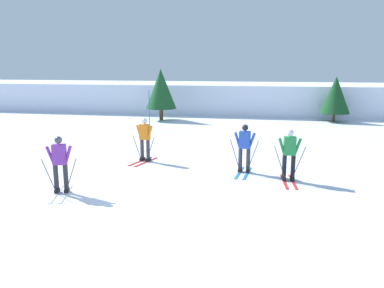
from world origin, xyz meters
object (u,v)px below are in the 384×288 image
Objects in this scene: skier_purple at (60,163)px; skier_green at (289,154)px; trail_marker_pole at (149,110)px; conifer_far_right at (335,95)px; skier_orange at (145,138)px; conifer_far_left at (161,89)px; skier_blue at (245,147)px.

skier_purple is 7.12m from skier_green.
skier_purple is 1.00× the size of skier_green.
conifer_far_right is at bearing 26.00° from trail_marker_pole.
conifer_far_left is (-2.31, 11.13, 1.21)m from skier_orange.
skier_orange is 15.51m from conifer_far_right.
conifer_far_left is 11.55m from conifer_far_right.
skier_purple is 0.50× the size of conifer_far_left.
conifer_far_right reaches higher than skier_orange.
skier_purple is 0.74× the size of trail_marker_pole.
conifer_far_left reaches higher than skier_orange.
conifer_far_left reaches higher than conifer_far_right.
skier_green is at bearing 20.19° from skier_purple.
skier_blue is 4.02m from skier_orange.
skier_blue is 0.74× the size of trail_marker_pole.
skier_blue is at bearing 31.67° from skier_purple.
skier_green is 0.57× the size of conifer_far_right.
conifer_far_right is at bearing 57.84° from skier_purple.
skier_green is 1.66m from skier_blue.
skier_purple is 4.32m from skier_orange.
trail_marker_pole is 0.77× the size of conifer_far_right.
skier_purple is at bearing -107.42° from skier_orange.
skier_blue and skier_orange have the same top height.
skier_blue is (-1.48, 0.76, 0.00)m from skier_green.
skier_blue is 0.57× the size of conifer_far_right.
skier_purple is 19.65m from conifer_far_right.
skier_blue is at bearing -111.35° from conifer_far_right.
trail_marker_pole is (-0.63, 11.21, 0.24)m from skier_purple.
trail_marker_pole reaches higher than skier_orange.
conifer_far_left reaches higher than skier_green.
conifer_far_left is at bearing 121.04° from skier_green.
conifer_far_right is at bearing 6.79° from conifer_far_left.
skier_orange is 11.43m from conifer_far_left.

